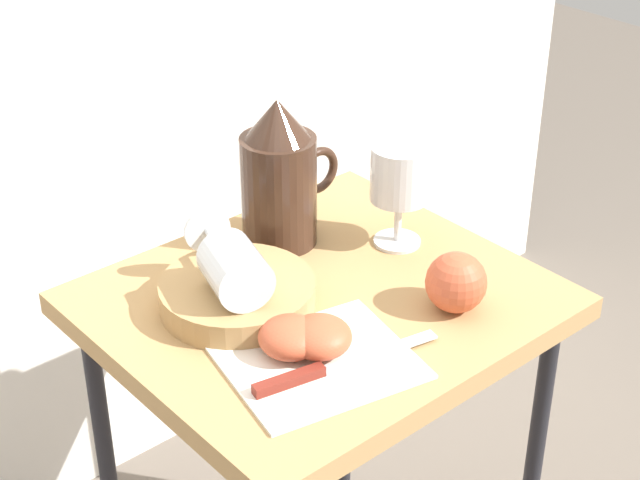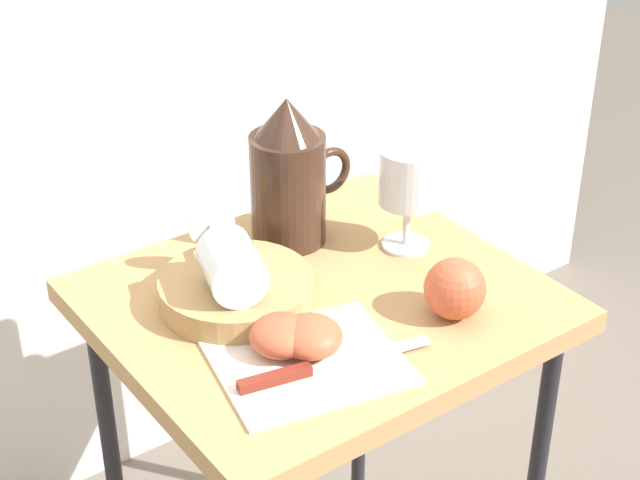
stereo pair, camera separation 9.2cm
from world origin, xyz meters
name	(u,v)px [view 2 (the right image)]	position (x,y,z in m)	size (l,w,h in m)	color
table	(320,341)	(0.00, 0.00, 0.60)	(0.53, 0.47, 0.67)	#AD8451
linen_napkin	(308,362)	(-0.09, -0.11, 0.67)	(0.21, 0.17, 0.00)	silver
basket_tray	(237,291)	(-0.09, 0.05, 0.68)	(0.19, 0.19, 0.04)	#AD8451
pitcher	(289,184)	(0.05, 0.14, 0.75)	(0.15, 0.10, 0.21)	#382319
wine_glass_upright	(409,182)	(0.16, 0.03, 0.76)	(0.08, 0.08, 0.14)	silver
wine_glass_tipped_near	(231,264)	(-0.11, 0.03, 0.74)	(0.10, 0.16, 0.07)	silver
apple_half_left	(282,335)	(-0.11, -0.07, 0.69)	(0.08, 0.08, 0.04)	#C15133
apple_half_right	(310,336)	(-0.08, -0.09, 0.69)	(0.08, 0.08, 0.04)	#C15133
apple_whole	(455,289)	(0.11, -0.13, 0.70)	(0.08, 0.08, 0.08)	#C15133
knife	(307,370)	(-0.11, -0.12, 0.67)	(0.23, 0.06, 0.01)	silver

